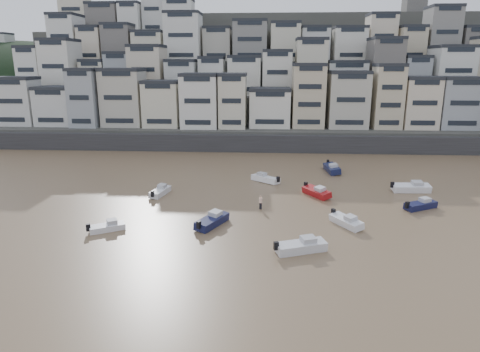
# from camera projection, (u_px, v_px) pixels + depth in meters

# --- Properties ---
(harbor_wall) EXTENTS (140.00, 3.00, 3.50)m
(harbor_wall) POSITION_uv_depth(u_px,v_px,m) (262.00, 143.00, 87.82)
(harbor_wall) COLOR #38383A
(harbor_wall) RESTS_ON ground
(hillside) EXTENTS (141.04, 66.00, 50.00)m
(hillside) POSITION_uv_depth(u_px,v_px,m) (281.00, 79.00, 123.04)
(hillside) COLOR #4C4C47
(hillside) RESTS_ON ground
(boat_a) EXTENTS (5.76, 3.61, 1.49)m
(boat_a) POSITION_uv_depth(u_px,v_px,m) (301.00, 245.00, 41.36)
(boat_a) COLOR silver
(boat_a) RESTS_ON ground
(boat_b) EXTENTS (3.82, 4.95, 1.31)m
(boat_b) POSITION_uv_depth(u_px,v_px,m) (346.00, 220.00, 47.98)
(boat_b) COLOR silver
(boat_b) RESTS_ON ground
(boat_c) EXTENTS (3.98, 5.72, 1.49)m
(boat_c) POSITION_uv_depth(u_px,v_px,m) (212.00, 219.00, 48.04)
(boat_c) COLOR #13173E
(boat_c) RESTS_ON ground
(boat_d) EXTENTS (5.06, 3.78, 1.34)m
(boat_d) POSITION_uv_depth(u_px,v_px,m) (421.00, 204.00, 53.59)
(boat_d) COLOR #14173E
(boat_d) RESTS_ON ground
(boat_e) EXTENTS (4.19, 5.25, 1.40)m
(boat_e) POSITION_uv_depth(u_px,v_px,m) (316.00, 191.00, 58.65)
(boat_e) COLOR maroon
(boat_e) RESTS_ON ground
(boat_f) EXTENTS (2.52, 5.04, 1.32)m
(boat_f) POSITION_uv_depth(u_px,v_px,m) (160.00, 190.00, 59.14)
(boat_f) COLOR silver
(boat_f) RESTS_ON ground
(boat_g) EXTENTS (5.82, 2.19, 1.56)m
(boat_g) POSITION_uv_depth(u_px,v_px,m) (411.00, 187.00, 60.48)
(boat_g) COLOR white
(boat_g) RESTS_ON ground
(boat_h) EXTENTS (5.03, 4.44, 1.39)m
(boat_h) POSITION_uv_depth(u_px,v_px,m) (265.00, 178.00, 65.57)
(boat_h) COLOR white
(boat_h) RESTS_ON ground
(boat_i) EXTENTS (2.58, 6.05, 1.60)m
(boat_i) POSITION_uv_depth(u_px,v_px,m) (332.00, 167.00, 71.45)
(boat_i) COLOR #141A3F
(boat_i) RESTS_ON ground
(boat_j) EXTENTS (4.23, 3.21, 1.12)m
(boat_j) POSITION_uv_depth(u_px,v_px,m) (107.00, 226.00, 46.52)
(boat_j) COLOR white
(boat_j) RESTS_ON ground
(person_pink) EXTENTS (0.44, 0.44, 1.74)m
(person_pink) POSITION_uv_depth(u_px,v_px,m) (261.00, 202.00, 53.39)
(person_pink) COLOR beige
(person_pink) RESTS_ON ground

